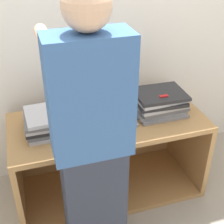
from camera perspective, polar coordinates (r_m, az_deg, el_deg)
name	(u,v)px	position (r m, az deg, el deg)	size (l,w,h in m)	color
ground_plane	(121,217)	(2.35, 1.66, -18.62)	(12.00, 12.00, 0.00)	#9E9384
wall_back	(91,22)	(2.29, -3.93, 16.10)	(8.00, 0.05, 2.40)	silver
cart	(106,151)	(2.38, -1.15, -7.08)	(1.35, 0.62, 0.63)	#A87A47
laptop_open	(106,109)	(2.16, -1.17, 0.53)	(0.34, 0.34, 0.29)	gray
laptop_stack_left	(52,121)	(2.05, -10.84, -1.59)	(0.37, 0.29, 0.14)	#B7B7BC
laptop_stack_right	(159,102)	(2.23, 8.50, 1.81)	(0.37, 0.30, 0.16)	gray
person	(92,145)	(1.62, -3.71, -6.08)	(0.40, 0.53, 1.61)	#2D3342
inventory_tag	(164,96)	(2.13, 9.45, 2.90)	(0.06, 0.02, 0.01)	red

